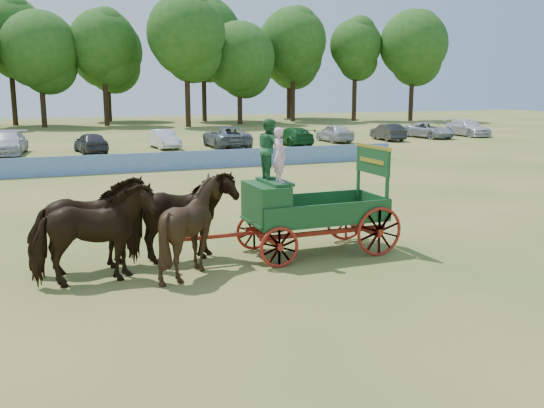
{
  "coord_description": "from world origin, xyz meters",
  "views": [
    {
      "loc": [
        -9.45,
        -15.41,
        4.67
      ],
      "look_at": [
        -3.05,
        0.58,
        1.3
      ],
      "focal_mm": 40.0,
      "sensor_mm": 36.0,
      "label": 1
    }
  ],
  "objects": [
    {
      "name": "farm_dray",
      "position": [
        -2.87,
        -0.38,
        1.66
      ],
      "size": [
        6.0,
        2.0,
        3.8
      ],
      "color": "#A83010",
      "rests_on": "ground"
    },
    {
      "name": "horse_lead_left",
      "position": [
        -8.22,
        -0.97,
        1.21
      ],
      "size": [
        2.96,
        1.52,
        2.43
      ],
      "primitive_type": "imported",
      "rotation": [
        0.0,
        0.0,
        1.64
      ],
      "color": "black",
      "rests_on": "ground"
    },
    {
      "name": "horse_lead_right",
      "position": [
        -8.22,
        0.13,
        1.21
      ],
      "size": [
        3.04,
        1.72,
        2.43
      ],
      "primitive_type": "imported",
      "rotation": [
        0.0,
        0.0,
        1.72
      ],
      "color": "black",
      "rests_on": "ground"
    },
    {
      "name": "horse_wheel_left",
      "position": [
        -5.82,
        -0.97,
        1.22
      ],
      "size": [
        2.3,
        2.07,
        2.43
      ],
      "primitive_type": "imported",
      "rotation": [
        0.0,
        0.0,
        1.62
      ],
      "color": "black",
      "rests_on": "ground"
    },
    {
      "name": "sponsor_banner",
      "position": [
        -1.0,
        18.0,
        0.53
      ],
      "size": [
        26.0,
        0.08,
        1.05
      ],
      "primitive_type": "cube",
      "color": "#2050B0",
      "rests_on": "ground"
    },
    {
      "name": "ground",
      "position": [
        0.0,
        0.0,
        0.0
      ],
      "size": [
        160.0,
        160.0,
        0.0
      ],
      "primitive_type": "plane",
      "color": "#A28749",
      "rests_on": "ground"
    },
    {
      "name": "parked_cars",
      "position": [
        3.18,
        29.91,
        0.75
      ],
      "size": [
        57.16,
        7.68,
        1.63
      ],
      "color": "silver",
      "rests_on": "ground"
    },
    {
      "name": "treeline",
      "position": [
        -0.58,
        60.29,
        9.67
      ],
      "size": [
        90.89,
        23.83,
        16.13
      ],
      "color": "#382314",
      "rests_on": "ground"
    },
    {
      "name": "horse_wheel_right",
      "position": [
        -5.82,
        0.13,
        1.21
      ],
      "size": [
        2.97,
        1.53,
        2.43
      ],
      "primitive_type": "imported",
      "rotation": [
        0.0,
        0.0,
        1.65
      ],
      "color": "black",
      "rests_on": "ground"
    }
  ]
}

